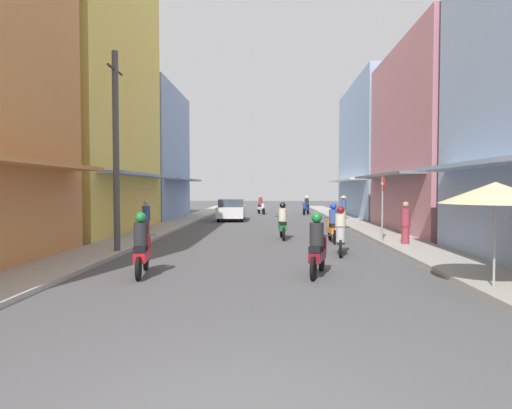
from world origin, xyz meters
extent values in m
plane|color=#4C4C4F|center=(0.00, 19.40, 0.00)|extent=(102.95, 102.95, 0.00)
cube|color=#ADA89E|center=(-5.43, 19.40, 0.06)|extent=(1.87, 54.80, 0.12)
cube|color=#9E9991|center=(5.43, 19.40, 0.06)|extent=(1.87, 54.80, 0.12)
cube|color=#EFD159|center=(-9.37, 16.81, 7.03)|extent=(6.00, 9.86, 14.07)
cube|color=#8CA5CC|center=(-5.87, 16.81, 2.80)|extent=(1.10, 8.87, 0.12)
cube|color=#8CA5CC|center=(-9.37, 26.46, 4.61)|extent=(6.00, 8.80, 9.21)
cube|color=#8CA5CC|center=(-5.87, 26.46, 2.80)|extent=(1.10, 7.92, 0.12)
cube|color=#B7727F|center=(9.37, 17.67, 4.57)|extent=(6.00, 9.85, 9.14)
cube|color=slate|center=(5.87, 17.67, 2.80)|extent=(1.10, 8.87, 0.12)
cube|color=#8CA5CC|center=(9.37, 29.01, 5.02)|extent=(6.00, 11.84, 10.03)
cube|color=silver|center=(5.87, 29.01, 2.80)|extent=(1.10, 10.66, 0.12)
cylinder|color=black|center=(1.64, 7.56, 0.28)|extent=(0.23, 0.56, 0.56)
cylinder|color=black|center=(1.30, 6.36, 0.28)|extent=(0.23, 0.56, 0.56)
cube|color=maroon|center=(1.46, 6.91, 0.50)|extent=(0.54, 1.04, 0.24)
cube|color=black|center=(1.40, 6.72, 0.70)|extent=(0.42, 0.61, 0.14)
cylinder|color=maroon|center=(1.60, 7.44, 0.70)|extent=(0.28, 0.28, 0.45)
cylinder|color=black|center=(1.60, 7.44, 0.95)|extent=(0.54, 0.18, 0.03)
cylinder|color=#262628|center=(1.42, 6.77, 1.05)|extent=(0.34, 0.34, 0.55)
sphere|color=#197233|center=(1.42, 6.77, 1.45)|extent=(0.26, 0.26, 0.26)
cylinder|color=black|center=(2.97, 30.99, 0.28)|extent=(0.26, 0.55, 0.56)
cylinder|color=black|center=(3.39, 32.17, 0.28)|extent=(0.26, 0.55, 0.56)
cube|color=#1E38B7|center=(3.19, 31.63, 0.50)|extent=(0.60, 1.04, 0.24)
cube|color=black|center=(3.26, 31.82, 0.70)|extent=(0.45, 0.62, 0.14)
cylinder|color=#1E38B7|center=(3.01, 31.11, 0.70)|extent=(0.28, 0.28, 0.45)
cylinder|color=black|center=(3.01, 31.11, 0.95)|extent=(0.53, 0.21, 0.03)
cylinder|color=#262628|center=(3.24, 31.77, 1.05)|extent=(0.34, 0.34, 0.55)
sphere|color=silver|center=(3.24, 31.77, 1.45)|extent=(0.26, 0.26, 0.26)
cylinder|color=black|center=(2.47, 9.69, 0.28)|extent=(0.16, 0.57, 0.56)
cylinder|color=black|center=(2.66, 10.92, 0.28)|extent=(0.16, 0.57, 0.56)
cube|color=#B2B2B7|center=(2.57, 10.35, 0.50)|extent=(0.43, 1.03, 0.24)
cube|color=black|center=(2.60, 10.55, 0.70)|extent=(0.36, 0.60, 0.14)
cylinder|color=#B2B2B7|center=(2.49, 9.81, 0.70)|extent=(0.28, 0.28, 0.45)
cylinder|color=black|center=(2.49, 9.81, 0.95)|extent=(0.55, 0.11, 0.03)
cylinder|color=beige|center=(2.59, 10.50, 1.05)|extent=(0.34, 0.34, 0.55)
sphere|color=maroon|center=(2.59, 10.50, 1.45)|extent=(0.26, 0.26, 0.26)
cylinder|color=black|center=(-2.98, 7.44, 0.28)|extent=(0.17, 0.57, 0.56)
cylinder|color=black|center=(-2.79, 6.21, 0.28)|extent=(0.17, 0.57, 0.56)
cube|color=red|center=(-2.88, 6.78, 0.50)|extent=(0.43, 1.03, 0.24)
cube|color=black|center=(-2.84, 6.58, 0.70)|extent=(0.36, 0.60, 0.14)
cylinder|color=red|center=(-2.96, 7.32, 0.70)|extent=(0.28, 0.28, 0.45)
cylinder|color=black|center=(-2.96, 7.32, 0.95)|extent=(0.55, 0.11, 0.03)
cylinder|color=#262628|center=(-2.85, 6.63, 1.05)|extent=(0.34, 0.34, 0.55)
sphere|color=#197233|center=(-2.85, 6.63, 1.45)|extent=(0.26, 0.26, 0.26)
cylinder|color=black|center=(0.74, 15.16, 0.28)|extent=(0.11, 0.56, 0.56)
cylinder|color=black|center=(0.82, 13.92, 0.28)|extent=(0.11, 0.56, 0.56)
cube|color=#197233|center=(0.78, 14.49, 0.50)|extent=(0.34, 1.02, 0.24)
cube|color=black|center=(0.80, 14.29, 0.70)|extent=(0.31, 0.58, 0.14)
cylinder|color=#197233|center=(0.75, 15.04, 0.70)|extent=(0.28, 0.28, 0.45)
cylinder|color=black|center=(0.75, 15.04, 0.95)|extent=(0.55, 0.06, 0.03)
cylinder|color=beige|center=(0.79, 14.34, 1.05)|extent=(0.34, 0.34, 0.55)
sphere|color=black|center=(0.79, 14.34, 1.45)|extent=(0.26, 0.26, 0.26)
cylinder|color=black|center=(2.75, 14.12, 0.28)|extent=(0.09, 0.56, 0.56)
cylinder|color=black|center=(2.78, 12.87, 0.28)|extent=(0.09, 0.56, 0.56)
cube|color=orange|center=(2.76, 13.45, 0.50)|extent=(0.30, 1.01, 0.24)
cube|color=black|center=(2.77, 13.25, 0.70)|extent=(0.29, 0.57, 0.14)
cylinder|color=orange|center=(2.75, 14.00, 0.70)|extent=(0.28, 0.28, 0.45)
cylinder|color=black|center=(2.75, 14.00, 0.95)|extent=(0.55, 0.04, 0.03)
cylinder|color=#334C8C|center=(2.77, 13.30, 1.05)|extent=(0.34, 0.34, 0.55)
sphere|color=#1E38B7|center=(2.77, 13.30, 1.45)|extent=(0.26, 0.26, 0.26)
cylinder|color=black|center=(-0.35, 31.62, 0.28)|extent=(0.27, 0.55, 0.56)
cylinder|color=black|center=(-0.77, 32.79, 0.28)|extent=(0.27, 0.55, 0.56)
cube|color=silver|center=(-0.58, 32.25, 0.50)|extent=(0.60, 1.04, 0.24)
cube|color=black|center=(-0.65, 32.44, 0.70)|extent=(0.45, 0.62, 0.14)
cylinder|color=silver|center=(-0.39, 31.74, 0.70)|extent=(0.28, 0.28, 0.45)
cylinder|color=black|center=(-0.39, 31.74, 0.95)|extent=(0.53, 0.22, 0.03)
cylinder|color=#99333F|center=(-0.63, 32.40, 1.05)|extent=(0.34, 0.34, 0.55)
sphere|color=orange|center=(-0.63, 32.40, 1.45)|extent=(0.26, 0.26, 0.26)
cube|color=silver|center=(-2.39, 25.02, 0.60)|extent=(1.86, 4.14, 0.70)
cube|color=#333D47|center=(-2.39, 24.87, 1.15)|extent=(1.65, 2.14, 0.60)
cylinder|color=black|center=(-3.17, 26.25, 0.32)|extent=(0.20, 0.64, 0.64)
cylinder|color=black|center=(-1.67, 26.28, 0.32)|extent=(0.20, 0.64, 0.64)
cylinder|color=black|center=(-3.11, 23.75, 0.32)|extent=(0.20, 0.64, 0.64)
cylinder|color=black|center=(-1.61, 23.78, 0.32)|extent=(0.20, 0.64, 0.64)
cylinder|color=#BF8C3F|center=(5.16, 25.05, 0.38)|extent=(0.28, 0.28, 0.75)
cylinder|color=#334C8C|center=(5.16, 25.05, 1.07)|extent=(0.34, 0.34, 0.64)
sphere|color=#9E7256|center=(5.16, 25.05, 1.53)|extent=(0.22, 0.22, 0.22)
cone|color=#D1B77A|center=(5.16, 25.05, 1.63)|extent=(0.44, 0.44, 0.16)
cylinder|color=#99333F|center=(-5.13, 14.65, 0.38)|extent=(0.28, 0.28, 0.76)
cylinder|color=#334C8C|center=(-5.13, 14.65, 1.08)|extent=(0.34, 0.34, 0.64)
sphere|color=tan|center=(-5.13, 14.65, 1.54)|extent=(0.22, 0.22, 0.22)
cylinder|color=#99333F|center=(5.25, 12.20, 0.39)|extent=(0.28, 0.28, 0.77)
cylinder|color=#99333F|center=(5.25, 12.20, 1.10)|extent=(0.34, 0.34, 0.65)
sphere|color=tan|center=(5.25, 12.20, 1.56)|extent=(0.22, 0.22, 0.22)
cylinder|color=#99999E|center=(4.95, 5.41, 1.06)|extent=(0.05, 0.05, 2.12)
cone|color=beige|center=(4.95, 5.41, 2.07)|extent=(2.23, 2.23, 0.45)
cylinder|color=#4C4C4F|center=(-4.74, 10.14, 3.30)|extent=(0.20, 0.20, 6.60)
cylinder|color=#3F382D|center=(-4.74, 10.14, 6.00)|extent=(0.08, 1.20, 0.08)
cylinder|color=gray|center=(4.64, 13.15, 1.30)|extent=(0.07, 0.07, 2.60)
cylinder|color=red|center=(4.64, 13.15, 2.35)|extent=(0.02, 0.60, 0.60)
cube|color=white|center=(4.64, 13.15, 2.35)|extent=(0.03, 0.40, 0.10)
camera|label=1|loc=(0.32, -3.49, 2.15)|focal=29.69mm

